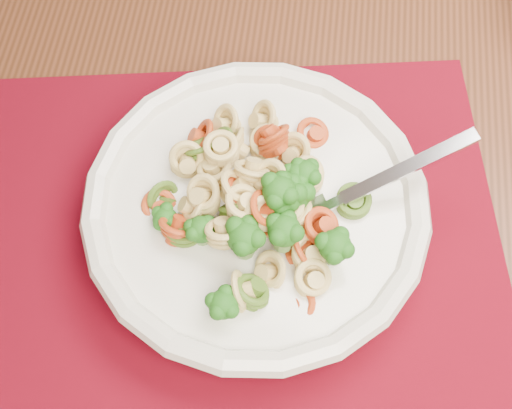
% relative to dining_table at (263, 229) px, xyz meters
% --- Properties ---
extents(dining_table, '(1.60, 1.33, 0.76)m').
position_rel_dining_table_xyz_m(dining_table, '(0.00, 0.00, 0.00)').
color(dining_table, '#522917').
rests_on(dining_table, ground).
extents(placemat, '(0.54, 0.51, 0.00)m').
position_rel_dining_table_xyz_m(placemat, '(0.01, -0.06, 0.11)').
color(placemat, '#620411').
rests_on(placemat, dining_table).
extents(pasta_bowl, '(0.27, 0.27, 0.05)m').
position_rel_dining_table_xyz_m(pasta_bowl, '(0.02, -0.05, 0.14)').
color(pasta_bowl, silver).
rests_on(pasta_bowl, placemat).
extents(pasta_broccoli_heap, '(0.23, 0.23, 0.06)m').
position_rel_dining_table_xyz_m(pasta_broccoli_heap, '(0.02, -0.05, 0.16)').
color(pasta_broccoli_heap, '#D8BE6A').
rests_on(pasta_broccoli_heap, pasta_bowl).
extents(fork, '(0.14, 0.15, 0.08)m').
position_rel_dining_table_xyz_m(fork, '(0.06, -0.03, 0.15)').
color(fork, silver).
rests_on(fork, pasta_bowl).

